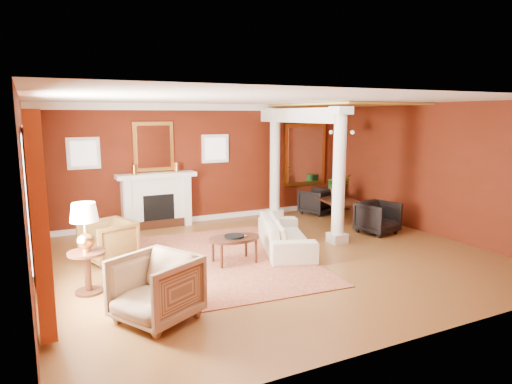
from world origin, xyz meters
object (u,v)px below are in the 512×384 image
sofa (286,229)px  armchair_leopard (108,239)px  armchair_stripe (156,285)px  coffee_table (234,240)px  dining_table (339,204)px  side_table (85,234)px

sofa → armchair_leopard: (-3.24, 0.81, -0.00)m
armchair_leopard → armchair_stripe: (0.16, -2.77, 0.06)m
armchair_leopard → armchair_stripe: 2.78m
sofa → armchair_leopard: same height
sofa → coffee_table: sofa is taller
coffee_table → dining_table: (3.77, 1.96, -0.02)m
armchair_leopard → coffee_table: armchair_leopard is taller
side_table → dining_table: bearing=19.8°
armchair_stripe → coffee_table: size_ratio=1.01×
armchair_leopard → dining_table: armchair_leopard is taller
coffee_table → dining_table: 4.24m
armchair_stripe → side_table: (-0.67, 1.37, 0.43)m
sofa → armchair_stripe: bearing=143.0°
coffee_table → side_table: size_ratio=0.69×
armchair_leopard → dining_table: (5.77, 0.86, -0.00)m
armchair_leopard → dining_table: 5.84m
sofa → armchair_stripe: armchair_stripe is taller
armchair_stripe → dining_table: bearing=94.1°
armchair_stripe → side_table: 1.59m
armchair_stripe → coffee_table: 2.49m
sofa → dining_table: 3.03m
dining_table → armchair_leopard: bearing=109.8°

